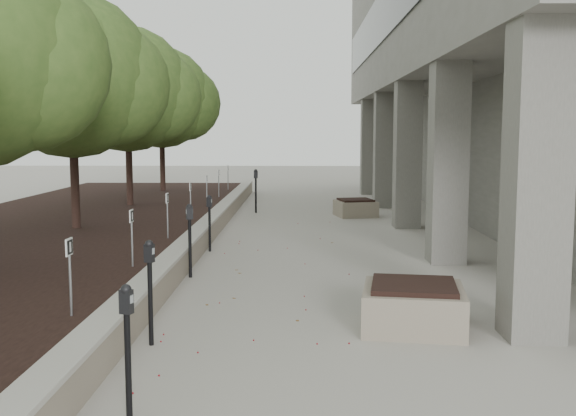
{
  "coord_description": "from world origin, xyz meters",
  "views": [
    {
      "loc": [
        0.42,
        -7.37,
        2.63
      ],
      "look_at": [
        0.22,
        4.98,
        1.22
      ],
      "focal_mm": 41.53,
      "sensor_mm": 36.0,
      "label": 1
    }
  ],
  "objects_px": {
    "crabapple_tree_3": "(72,111)",
    "parking_meter_4": "(210,223)",
    "planter_back": "(355,208)",
    "crabapple_tree_5": "(162,119)",
    "parking_meter_1": "(128,354)",
    "parking_meter_5": "(256,191)",
    "planter_front": "(413,306)",
    "parking_meter_2": "(150,293)",
    "crabapple_tree_4": "(128,116)",
    "parking_meter_3": "(190,241)"
  },
  "relations": [
    {
      "from": "parking_meter_1",
      "to": "parking_meter_4",
      "type": "bearing_deg",
      "value": 110.55
    },
    {
      "from": "planter_front",
      "to": "planter_back",
      "type": "bearing_deg",
      "value": 88.87
    },
    {
      "from": "crabapple_tree_3",
      "to": "parking_meter_2",
      "type": "height_order",
      "value": "crabapple_tree_3"
    },
    {
      "from": "crabapple_tree_3",
      "to": "crabapple_tree_4",
      "type": "xyz_separation_m",
      "value": [
        0.0,
        5.0,
        0.0
      ]
    },
    {
      "from": "parking_meter_4",
      "to": "planter_back",
      "type": "height_order",
      "value": "parking_meter_4"
    },
    {
      "from": "crabapple_tree_3",
      "to": "planter_front",
      "type": "distance_m",
      "value": 9.87
    },
    {
      "from": "crabapple_tree_4",
      "to": "parking_meter_5",
      "type": "distance_m",
      "value": 4.68
    },
    {
      "from": "parking_meter_3",
      "to": "crabapple_tree_3",
      "type": "bearing_deg",
      "value": 110.88
    },
    {
      "from": "crabapple_tree_3",
      "to": "parking_meter_4",
      "type": "distance_m",
      "value": 4.18
    },
    {
      "from": "crabapple_tree_3",
      "to": "planter_back",
      "type": "height_order",
      "value": "crabapple_tree_3"
    },
    {
      "from": "crabapple_tree_3",
      "to": "crabapple_tree_4",
      "type": "distance_m",
      "value": 5.0
    },
    {
      "from": "crabapple_tree_3",
      "to": "parking_meter_1",
      "type": "xyz_separation_m",
      "value": [
        3.69,
        -9.61,
        -2.48
      ]
    },
    {
      "from": "crabapple_tree_5",
      "to": "planter_front",
      "type": "relative_size",
      "value": 4.1
    },
    {
      "from": "crabapple_tree_3",
      "to": "parking_meter_4",
      "type": "relative_size",
      "value": 4.33
    },
    {
      "from": "parking_meter_2",
      "to": "planter_back",
      "type": "height_order",
      "value": "parking_meter_2"
    },
    {
      "from": "crabapple_tree_3",
      "to": "planter_back",
      "type": "bearing_deg",
      "value": 37.78
    },
    {
      "from": "parking_meter_2",
      "to": "parking_meter_3",
      "type": "height_order",
      "value": "parking_meter_3"
    },
    {
      "from": "crabapple_tree_5",
      "to": "planter_back",
      "type": "xyz_separation_m",
      "value": [
        7.0,
        -4.57,
        -2.85
      ]
    },
    {
      "from": "crabapple_tree_4",
      "to": "parking_meter_1",
      "type": "bearing_deg",
      "value": -75.83
    },
    {
      "from": "crabapple_tree_3",
      "to": "planter_back",
      "type": "xyz_separation_m",
      "value": [
        7.0,
        5.43,
        -2.85
      ]
    },
    {
      "from": "crabapple_tree_5",
      "to": "parking_meter_1",
      "type": "height_order",
      "value": "crabapple_tree_5"
    },
    {
      "from": "parking_meter_5",
      "to": "planter_back",
      "type": "xyz_separation_m",
      "value": [
        3.19,
        -0.84,
        -0.45
      ]
    },
    {
      "from": "parking_meter_1",
      "to": "parking_meter_3",
      "type": "relative_size",
      "value": 0.96
    },
    {
      "from": "crabapple_tree_3",
      "to": "parking_meter_4",
      "type": "xyz_separation_m",
      "value": [
        3.25,
        -0.86,
        -2.49
      ]
    },
    {
      "from": "crabapple_tree_4",
      "to": "crabapple_tree_5",
      "type": "relative_size",
      "value": 1.0
    },
    {
      "from": "crabapple_tree_5",
      "to": "parking_meter_1",
      "type": "xyz_separation_m",
      "value": [
        3.69,
        -19.61,
        -2.48
      ]
    },
    {
      "from": "crabapple_tree_3",
      "to": "parking_meter_5",
      "type": "distance_m",
      "value": 7.72
    },
    {
      "from": "planter_back",
      "to": "parking_meter_1",
      "type": "bearing_deg",
      "value": -102.42
    },
    {
      "from": "parking_meter_2",
      "to": "parking_meter_1",
      "type": "bearing_deg",
      "value": -64.02
    },
    {
      "from": "crabapple_tree_4",
      "to": "parking_meter_5",
      "type": "bearing_deg",
      "value": 18.43
    },
    {
      "from": "crabapple_tree_4",
      "to": "planter_front",
      "type": "height_order",
      "value": "crabapple_tree_4"
    },
    {
      "from": "parking_meter_2",
      "to": "crabapple_tree_5",
      "type": "bearing_deg",
      "value": 119.5
    },
    {
      "from": "crabapple_tree_4",
      "to": "parking_meter_1",
      "type": "xyz_separation_m",
      "value": [
        3.69,
        -14.61,
        -2.48
      ]
    },
    {
      "from": "parking_meter_4",
      "to": "parking_meter_2",
      "type": "bearing_deg",
      "value": -77.57
    },
    {
      "from": "parking_meter_2",
      "to": "crabapple_tree_4",
      "type": "bearing_deg",
      "value": 123.78
    },
    {
      "from": "crabapple_tree_4",
      "to": "parking_meter_2",
      "type": "xyz_separation_m",
      "value": [
        3.39,
        -12.39,
        -2.46
      ]
    },
    {
      "from": "crabapple_tree_4",
      "to": "parking_meter_3",
      "type": "relative_size",
      "value": 4.04
    },
    {
      "from": "crabapple_tree_4",
      "to": "parking_meter_5",
      "type": "relative_size",
      "value": 3.79
    },
    {
      "from": "planter_front",
      "to": "planter_back",
      "type": "relative_size",
      "value": 1.13
    },
    {
      "from": "crabapple_tree_5",
      "to": "parking_meter_3",
      "type": "distance_m",
      "value": 14.11
    },
    {
      "from": "crabapple_tree_4",
      "to": "parking_meter_3",
      "type": "bearing_deg",
      "value": -69.11
    },
    {
      "from": "crabapple_tree_3",
      "to": "parking_meter_1",
      "type": "relative_size",
      "value": 4.23
    },
    {
      "from": "crabapple_tree_5",
      "to": "parking_meter_2",
      "type": "height_order",
      "value": "crabapple_tree_5"
    },
    {
      "from": "crabapple_tree_4",
      "to": "planter_back",
      "type": "distance_m",
      "value": 7.57
    },
    {
      "from": "planter_front",
      "to": "parking_meter_2",
      "type": "bearing_deg",
      "value": -167.03
    },
    {
      "from": "crabapple_tree_3",
      "to": "parking_meter_3",
      "type": "distance_m",
      "value": 5.37
    },
    {
      "from": "crabapple_tree_3",
      "to": "parking_meter_4",
      "type": "bearing_deg",
      "value": -14.76
    },
    {
      "from": "crabapple_tree_4",
      "to": "crabapple_tree_5",
      "type": "distance_m",
      "value": 5.0
    },
    {
      "from": "crabapple_tree_5",
      "to": "parking_meter_2",
      "type": "distance_m",
      "value": 17.89
    },
    {
      "from": "crabapple_tree_5",
      "to": "parking_meter_2",
      "type": "xyz_separation_m",
      "value": [
        3.39,
        -17.39,
        -2.46
      ]
    }
  ]
}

